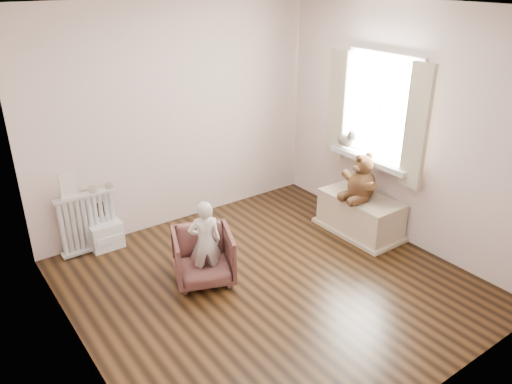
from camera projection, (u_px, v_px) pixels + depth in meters
floor at (270, 284)px, 4.97m from camera, size 3.60×3.60×0.01m
ceiling at (274, 6)px, 3.90m from camera, size 3.60×3.60×0.01m
back_wall at (177, 117)px, 5.77m from camera, size 3.60×0.02×2.60m
front_wall at (447, 245)px, 3.10m from camera, size 3.60×0.02×2.60m
left_wall at (67, 215)px, 3.48m from camera, size 0.02×3.60×2.60m
right_wall at (404, 127)px, 5.39m from camera, size 0.02×3.60×2.60m
window at (381, 108)px, 5.53m from camera, size 0.03×0.90×1.10m
window_sill at (371, 159)px, 5.72m from camera, size 0.22×1.10×0.06m
curtain_left at (417, 127)px, 5.08m from camera, size 0.06×0.26×1.30m
curtain_right at (338, 105)px, 5.92m from camera, size 0.06×0.26×1.30m
radiator at (88, 219)px, 5.40m from camera, size 0.65×0.12×0.69m
paper_doll at (68, 185)px, 5.15m from camera, size 0.17×0.01×0.28m
tin_a at (93, 189)px, 5.33m from camera, size 0.10×0.10×0.06m
tin_b at (109, 186)px, 5.42m from camera, size 0.09×0.09×0.05m
toy_vanity at (104, 225)px, 5.51m from camera, size 0.35×0.25×0.55m
armchair at (203, 257)px, 4.94m from camera, size 0.74×0.75×0.53m
child at (205, 242)px, 4.82m from camera, size 0.37×0.31×0.87m
toy_bench at (360, 216)px, 5.88m from camera, size 0.50×0.95×0.45m
teddy_bear at (362, 181)px, 5.64m from camera, size 0.46×0.37×0.54m
plush_cat at (346, 139)px, 5.96m from camera, size 0.19×0.29×0.24m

